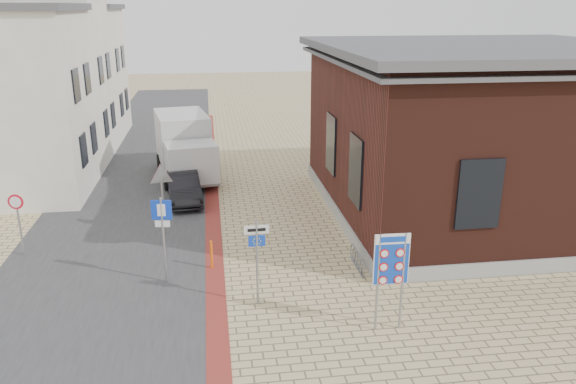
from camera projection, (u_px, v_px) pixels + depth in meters
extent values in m
plane|color=tan|center=(287.00, 307.00, 16.06)|extent=(120.00, 120.00, 0.00)
cube|color=#38383A|center=(144.00, 170.00, 29.42)|extent=(7.00, 60.00, 0.02)
cube|color=maroon|center=(212.00, 197.00, 25.18)|extent=(0.60, 40.00, 0.02)
cube|color=gray|center=(474.00, 203.00, 23.75)|extent=(12.15, 12.15, 0.50)
cube|color=#411B14|center=(483.00, 128.00, 22.73)|extent=(12.00, 12.00, 6.00)
cube|color=#4D4E52|center=(491.00, 48.00, 21.73)|extent=(13.00, 13.00, 0.30)
cube|color=#4D4E52|center=(490.00, 58.00, 21.86)|extent=(12.70, 12.70, 0.15)
cube|color=black|center=(356.00, 170.00, 19.33)|extent=(0.12, 1.60, 2.40)
cube|color=black|center=(332.00, 144.00, 23.09)|extent=(0.12, 1.60, 2.40)
cube|color=black|center=(479.00, 194.00, 16.89)|extent=(1.40, 0.12, 2.20)
cube|color=silver|center=(1.00, 106.00, 24.61)|extent=(7.00, 6.00, 8.00)
cube|color=black|center=(83.00, 150.00, 24.52)|extent=(0.10, 1.10, 1.40)
cube|color=black|center=(94.00, 138.00, 26.77)|extent=(0.10, 1.10, 1.40)
cube|color=black|center=(76.00, 85.00, 23.63)|extent=(0.10, 1.10, 1.40)
cube|color=black|center=(87.00, 79.00, 25.89)|extent=(0.10, 1.10, 1.40)
cube|color=silver|center=(38.00, 80.00, 30.12)|extent=(7.00, 6.00, 8.80)
cube|color=black|center=(106.00, 123.00, 30.15)|extent=(0.10, 1.10, 1.40)
cube|color=black|center=(113.00, 115.00, 32.41)|extent=(0.10, 1.10, 1.40)
cube|color=black|center=(101.00, 70.00, 29.27)|extent=(0.10, 1.10, 1.40)
cube|color=black|center=(108.00, 66.00, 31.53)|extent=(0.10, 1.10, 1.40)
cube|color=silver|center=(65.00, 75.00, 35.88)|extent=(7.00, 6.00, 8.00)
cube|color=#4D4E52|center=(57.00, 7.00, 34.57)|extent=(7.40, 6.40, 0.30)
cube|color=black|center=(122.00, 105.00, 35.79)|extent=(0.10, 1.10, 1.40)
cube|color=black|center=(127.00, 99.00, 38.05)|extent=(0.10, 1.10, 1.40)
cube|color=black|center=(117.00, 60.00, 34.91)|extent=(0.10, 1.10, 1.40)
cube|color=black|center=(123.00, 57.00, 37.16)|extent=(0.10, 1.10, 1.40)
torus|color=slate|center=(362.00, 268.00, 17.82)|extent=(0.04, 0.60, 0.60)
torus|color=slate|center=(360.00, 264.00, 18.10)|extent=(0.04, 0.60, 0.60)
torus|color=slate|center=(357.00, 260.00, 18.39)|extent=(0.04, 0.60, 0.60)
torus|color=slate|center=(355.00, 256.00, 18.67)|extent=(0.04, 0.60, 0.60)
torus|color=slate|center=(353.00, 252.00, 18.95)|extent=(0.04, 0.60, 0.60)
cube|color=slate|center=(357.00, 267.00, 18.47)|extent=(0.08, 1.60, 0.04)
imported|color=black|center=(184.00, 187.00, 24.59)|extent=(1.75, 3.92, 1.25)
cube|color=slate|center=(187.00, 168.00, 27.96)|extent=(3.21, 6.14, 0.27)
cube|color=silver|center=(192.00, 162.00, 25.83)|extent=(2.55, 2.19, 1.73)
cube|color=black|center=(194.00, 160.00, 24.99)|extent=(2.04, 0.42, 0.87)
cube|color=silver|center=(182.00, 137.00, 28.40)|extent=(3.00, 4.24, 2.38)
cylinder|color=black|center=(167.00, 181.00, 26.09)|extent=(0.41, 0.90, 0.87)
cylinder|color=black|center=(216.00, 177.00, 26.74)|extent=(0.41, 0.90, 0.87)
cylinder|color=black|center=(160.00, 162.00, 29.22)|extent=(0.41, 0.90, 0.87)
cylinder|color=black|center=(204.00, 159.00, 29.87)|extent=(0.41, 0.90, 0.87)
cylinder|color=gray|center=(378.00, 283.00, 14.51)|extent=(0.07, 0.07, 2.74)
cylinder|color=gray|center=(402.00, 282.00, 14.58)|extent=(0.07, 0.07, 2.74)
cube|color=white|center=(391.00, 259.00, 14.34)|extent=(0.93, 0.06, 1.41)
cube|color=#0F3FBC|center=(391.00, 259.00, 14.34)|extent=(0.90, 0.07, 1.37)
cube|color=white|center=(393.00, 239.00, 14.16)|extent=(0.90, 0.07, 0.26)
cylinder|color=gray|center=(257.00, 263.00, 15.82)|extent=(0.07, 0.07, 2.59)
cube|color=silver|center=(257.00, 230.00, 15.50)|extent=(0.70, 0.06, 0.25)
cube|color=#0F38B7|center=(257.00, 241.00, 15.61)|extent=(0.47, 0.06, 0.32)
cylinder|color=gray|center=(164.00, 241.00, 17.07)|extent=(0.07, 0.07, 2.79)
cube|color=#1039CA|center=(161.00, 210.00, 16.75)|extent=(0.61, 0.12, 0.61)
cube|color=white|center=(162.00, 224.00, 16.89)|extent=(0.45, 0.10, 0.20)
cylinder|color=gray|center=(163.00, 201.00, 20.77)|extent=(0.07, 0.07, 2.62)
cylinder|color=gray|center=(20.00, 225.00, 19.03)|extent=(0.07, 0.07, 2.22)
cylinder|color=red|center=(16.00, 202.00, 18.76)|extent=(0.52, 0.10, 0.52)
cylinder|color=#F55D0C|center=(211.00, 255.00, 18.26)|extent=(0.11, 0.11, 0.98)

